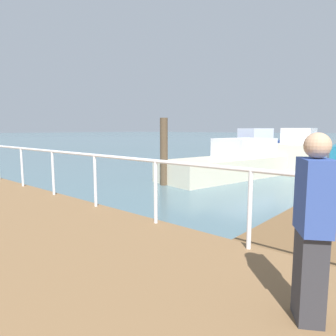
% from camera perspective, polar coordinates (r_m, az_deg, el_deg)
% --- Properties ---
extents(ground_plane, '(300.00, 300.00, 0.00)m').
position_cam_1_polar(ground_plane, '(15.31, -22.01, -0.65)').
color(ground_plane, slate).
extents(boardwalk_railing, '(0.06, 25.44, 1.08)m').
position_cam_1_polar(boardwalk_railing, '(3.81, 26.61, -4.60)').
color(boardwalk_railing, white).
rests_on(boardwalk_railing, boardwalk).
extents(dock_piling_4, '(0.27, 0.27, 2.36)m').
position_cam_1_polar(dock_piling_4, '(10.73, -0.78, 3.03)').
color(dock_piling_4, brown).
rests_on(dock_piling_4, ground_plane).
extents(moored_boat_2, '(6.89, 2.67, 2.01)m').
position_cam_1_polar(moored_boat_2, '(17.39, 23.55, 2.76)').
color(moored_boat_2, beige).
rests_on(moored_boat_2, ground_plane).
extents(moored_boat_3, '(7.47, 3.19, 2.01)m').
position_cam_1_polar(moored_boat_3, '(23.92, 16.33, 4.00)').
color(moored_boat_3, navy).
rests_on(moored_boat_3, ground_plane).
extents(moored_boat_4, '(6.95, 3.28, 1.58)m').
position_cam_1_polar(moored_boat_4, '(13.03, 12.44, 0.94)').
color(moored_boat_4, beige).
rests_on(moored_boat_4, ground_plane).
extents(pedestrian_0, '(0.42, 0.38, 1.55)m').
position_cam_1_polar(pedestrian_0, '(2.75, 25.27, -9.98)').
color(pedestrian_0, '#333338').
rests_on(pedestrian_0, boardwalk).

